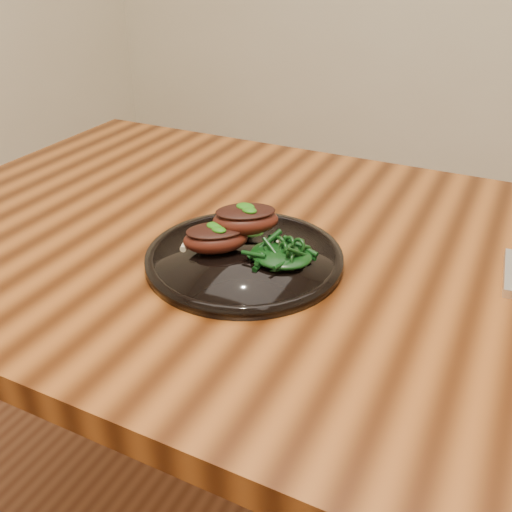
{
  "coord_description": "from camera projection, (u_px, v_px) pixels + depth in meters",
  "views": [
    {
      "loc": [
        0.13,
        -0.69,
        1.16
      ],
      "look_at": [
        -0.16,
        -0.1,
        0.78
      ],
      "focal_mm": 40.0,
      "sensor_mm": 36.0,
      "label": 1
    }
  ],
  "objects": [
    {
      "name": "plate",
      "position": [
        244.0,
        258.0,
        0.79
      ],
      "size": [
        0.27,
        0.27,
        0.02
      ],
      "color": "black",
      "rests_on": "desk"
    },
    {
      "name": "lamb_chop_front",
      "position": [
        215.0,
        238.0,
        0.79
      ],
      "size": [
        0.11,
        0.1,
        0.04
      ],
      "color": "#47160D",
      "rests_on": "plate"
    },
    {
      "name": "lamb_chop_back",
      "position": [
        245.0,
        219.0,
        0.8
      ],
      "size": [
        0.11,
        0.1,
        0.04
      ],
      "color": "#47160D",
      "rests_on": "plate"
    },
    {
      "name": "herb_smear",
      "position": [
        242.0,
        230.0,
        0.85
      ],
      "size": [
        0.07,
        0.04,
        0.0
      ],
      "primitive_type": "ellipsoid",
      "color": "#104A08",
      "rests_on": "plate"
    },
    {
      "name": "greens_heap",
      "position": [
        281.0,
        251.0,
        0.77
      ],
      "size": [
        0.09,
        0.08,
        0.03
      ],
      "color": "black",
      "rests_on": "plate"
    },
    {
      "name": "desk",
      "position": [
        387.0,
        316.0,
        0.83
      ],
      "size": [
        1.6,
        0.8,
        0.75
      ],
      "color": "#371706",
      "rests_on": "ground"
    }
  ]
}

